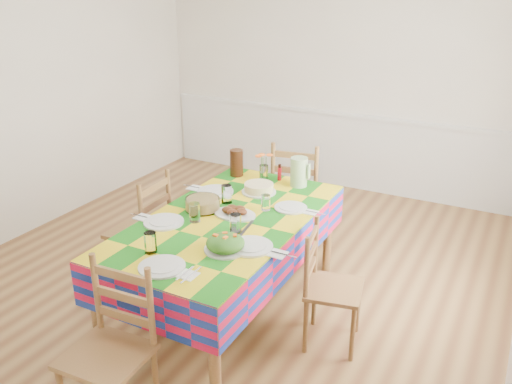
% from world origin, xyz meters
% --- Properties ---
extents(room, '(4.58, 5.08, 2.78)m').
position_xyz_m(room, '(0.00, 0.00, 1.35)').
color(room, brown).
rests_on(room, ground).
extents(wainscot, '(4.41, 0.06, 0.92)m').
position_xyz_m(wainscot, '(0.00, 2.48, 0.49)').
color(wainscot, white).
rests_on(wainscot, room).
extents(dining_table, '(1.08, 2.02, 0.78)m').
position_xyz_m(dining_table, '(0.26, -0.47, 0.70)').
color(dining_table, brown).
rests_on(dining_table, room).
extents(setting_near_head, '(0.47, 0.31, 0.14)m').
position_xyz_m(setting_near_head, '(0.22, -1.22, 0.82)').
color(setting_near_head, silver).
rests_on(setting_near_head, dining_table).
extents(setting_left_near, '(0.53, 0.31, 0.14)m').
position_xyz_m(setting_left_near, '(-0.04, -0.70, 0.82)').
color(setting_left_near, silver).
rests_on(setting_left_near, dining_table).
extents(setting_left_far, '(0.54, 0.32, 0.14)m').
position_xyz_m(setting_left_far, '(-0.02, -0.13, 0.82)').
color(setting_left_far, silver).
rests_on(setting_left_far, dining_table).
extents(setting_right_near, '(0.56, 0.32, 0.14)m').
position_xyz_m(setting_right_near, '(0.57, -0.73, 0.82)').
color(setting_right_near, silver).
rests_on(setting_right_near, dining_table).
extents(setting_right_far, '(0.47, 0.27, 0.12)m').
position_xyz_m(setting_right_far, '(0.55, -0.12, 0.81)').
color(setting_right_far, silver).
rests_on(setting_right_far, dining_table).
extents(meat_platter, '(0.33, 0.23, 0.06)m').
position_xyz_m(meat_platter, '(0.28, -0.39, 0.81)').
color(meat_platter, silver).
rests_on(meat_platter, dining_table).
extents(salad_platter, '(0.28, 0.28, 0.12)m').
position_xyz_m(salad_platter, '(0.50, -0.89, 0.83)').
color(salad_platter, silver).
rests_on(salad_platter, dining_table).
extents(pasta_bowl, '(0.26, 0.26, 0.09)m').
position_xyz_m(pasta_bowl, '(0.02, -0.42, 0.83)').
color(pasta_bowl, white).
rests_on(pasta_bowl, dining_table).
extents(cake, '(0.28, 0.28, 0.08)m').
position_xyz_m(cake, '(0.23, 0.09, 0.82)').
color(cake, silver).
rests_on(cake, dining_table).
extents(serving_utensils, '(0.16, 0.35, 0.01)m').
position_xyz_m(serving_utensils, '(0.44, -0.60, 0.79)').
color(serving_utensils, black).
rests_on(serving_utensils, dining_table).
extents(flower_vase, '(0.15, 0.13, 0.25)m').
position_xyz_m(flower_vase, '(0.13, 0.38, 0.89)').
color(flower_vase, white).
rests_on(flower_vase, dining_table).
extents(hot_sauce, '(0.03, 0.03, 0.14)m').
position_xyz_m(hot_sauce, '(0.26, 0.42, 0.86)').
color(hot_sauce, red).
rests_on(hot_sauce, dining_table).
extents(green_pitcher, '(0.14, 0.14, 0.25)m').
position_xyz_m(green_pitcher, '(0.46, 0.38, 0.91)').
color(green_pitcher, '#9BC289').
rests_on(green_pitcher, dining_table).
extents(tea_pitcher, '(0.12, 0.12, 0.24)m').
position_xyz_m(tea_pitcher, '(-0.13, 0.35, 0.90)').
color(tea_pitcher, black).
rests_on(tea_pitcher, dining_table).
extents(name_card, '(0.09, 0.03, 0.02)m').
position_xyz_m(name_card, '(0.23, -1.46, 0.79)').
color(name_card, silver).
rests_on(name_card, dining_table).
extents(chair_near, '(0.46, 0.44, 0.99)m').
position_xyz_m(chair_near, '(0.26, -1.73, 0.49)').
color(chair_near, brown).
rests_on(chair_near, room).
extents(chair_far, '(0.53, 0.52, 1.05)m').
position_xyz_m(chair_far, '(0.27, 0.80, 0.52)').
color(chair_far, brown).
rests_on(chair_far, room).
extents(chair_left, '(0.44, 0.46, 0.99)m').
position_xyz_m(chair_left, '(-0.54, -0.46, 0.49)').
color(chair_left, brown).
rests_on(chair_left, room).
extents(chair_right, '(0.45, 0.46, 0.89)m').
position_xyz_m(chair_right, '(1.07, -0.47, 0.44)').
color(chair_right, brown).
rests_on(chair_right, room).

